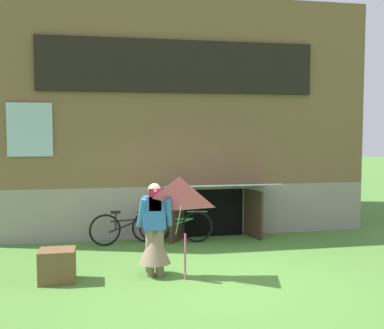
{
  "coord_description": "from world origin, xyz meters",
  "views": [
    {
      "loc": [
        -1.73,
        -7.19,
        2.39
      ],
      "look_at": [
        -0.05,
        1.34,
        1.74
      ],
      "focal_mm": 44.26,
      "sensor_mm": 36.0,
      "label": 1
    }
  ],
  "objects_px": {
    "person": "(155,237)",
    "bicycle_green": "(176,226)",
    "bicycle_black": "(126,228)",
    "kite": "(179,203)",
    "wooden_crate": "(57,266)"
  },
  "relations": [
    {
      "from": "person",
      "to": "bicycle_green",
      "type": "relative_size",
      "value": 0.98
    },
    {
      "from": "wooden_crate",
      "to": "bicycle_black",
      "type": "bearing_deg",
      "value": 61.88
    },
    {
      "from": "kite",
      "to": "bicycle_black",
      "type": "height_order",
      "value": "kite"
    },
    {
      "from": "bicycle_green",
      "to": "wooden_crate",
      "type": "relative_size",
      "value": 2.78
    },
    {
      "from": "bicycle_green",
      "to": "person",
      "type": "bearing_deg",
      "value": -98.29
    },
    {
      "from": "kite",
      "to": "bicycle_black",
      "type": "distance_m",
      "value": 2.99
    },
    {
      "from": "bicycle_black",
      "to": "wooden_crate",
      "type": "bearing_deg",
      "value": -128.62
    },
    {
      "from": "person",
      "to": "bicycle_black",
      "type": "distance_m",
      "value": 2.29
    },
    {
      "from": "wooden_crate",
      "to": "bicycle_green",
      "type": "bearing_deg",
      "value": 44.45
    },
    {
      "from": "bicycle_green",
      "to": "wooden_crate",
      "type": "height_order",
      "value": "bicycle_green"
    },
    {
      "from": "bicycle_green",
      "to": "kite",
      "type": "bearing_deg",
      "value": -88.65
    },
    {
      "from": "person",
      "to": "wooden_crate",
      "type": "xyz_separation_m",
      "value": [
        -1.54,
        -0.0,
        -0.38
      ]
    },
    {
      "from": "bicycle_black",
      "to": "bicycle_green",
      "type": "bearing_deg",
      "value": -13.6
    },
    {
      "from": "kite",
      "to": "person",
      "type": "bearing_deg",
      "value": 121.61
    },
    {
      "from": "person",
      "to": "bicycle_green",
      "type": "xyz_separation_m",
      "value": [
        0.7,
        2.2,
        -0.29
      ]
    }
  ]
}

